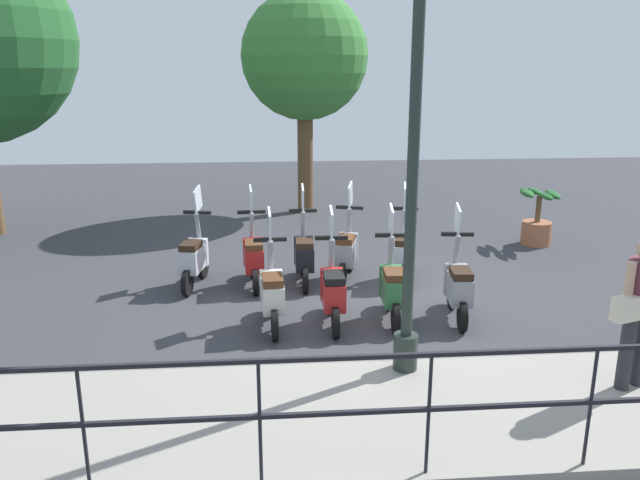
% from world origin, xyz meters
% --- Properties ---
extents(ground_plane, '(28.00, 28.00, 0.00)m').
position_xyz_m(ground_plane, '(0.00, 0.00, 0.00)').
color(ground_plane, '#38383D').
extents(promenade_walkway, '(2.20, 20.00, 0.15)m').
position_xyz_m(promenade_walkway, '(-3.15, 0.00, 0.07)').
color(promenade_walkway, gray).
rests_on(promenade_walkway, ground_plane).
extents(fence_railing, '(0.04, 16.03, 1.07)m').
position_xyz_m(fence_railing, '(-4.20, -0.00, 0.90)').
color(fence_railing, black).
rests_on(fence_railing, promenade_walkway).
extents(lamp_post_near, '(0.26, 0.90, 4.70)m').
position_xyz_m(lamp_post_near, '(-2.40, -0.22, 2.25)').
color(lamp_post_near, '#232D28').
rests_on(lamp_post_near, promenade_walkway).
extents(pedestrian_with_bag, '(0.44, 0.62, 1.59)m').
position_xyz_m(pedestrian_with_bag, '(-2.99, -2.43, 1.08)').
color(pedestrian_with_bag, '#28282D').
rests_on(pedestrian_with_bag, promenade_walkway).
extents(tree_distant, '(2.86, 2.86, 4.99)m').
position_xyz_m(tree_distant, '(6.01, 0.36, 3.53)').
color(tree_distant, brown).
rests_on(tree_distant, ground_plane).
extents(potted_palm, '(1.06, 0.66, 1.05)m').
position_xyz_m(potted_palm, '(2.75, -3.91, 0.45)').
color(potted_palm, '#9E5B3D').
rests_on(potted_palm, ground_plane).
extents(scooter_near_0, '(1.23, 0.44, 1.54)m').
position_xyz_m(scooter_near_0, '(-0.75, -1.29, 0.48)').
color(scooter_near_0, black).
rests_on(scooter_near_0, ground_plane).
extents(scooter_near_1, '(1.23, 0.44, 1.54)m').
position_xyz_m(scooter_near_1, '(-0.73, -0.40, 0.48)').
color(scooter_near_1, black).
rests_on(scooter_near_1, ground_plane).
extents(scooter_near_2, '(1.23, 0.44, 1.54)m').
position_xyz_m(scooter_near_2, '(-0.80, 0.41, 0.48)').
color(scooter_near_2, black).
rests_on(scooter_near_2, ground_plane).
extents(scooter_near_3, '(1.23, 0.44, 1.54)m').
position_xyz_m(scooter_near_3, '(-0.82, 1.21, 0.48)').
color(scooter_near_3, black).
rests_on(scooter_near_3, ground_plane).
extents(scooter_far_0, '(1.22, 0.49, 1.54)m').
position_xyz_m(scooter_far_0, '(0.86, -0.88, 0.48)').
color(scooter_far_0, black).
rests_on(scooter_far_0, ground_plane).
extents(scooter_far_1, '(1.21, 0.53, 1.54)m').
position_xyz_m(scooter_far_1, '(1.01, 0.00, 0.48)').
color(scooter_far_1, black).
rests_on(scooter_far_1, ground_plane).
extents(scooter_far_2, '(1.23, 0.44, 1.54)m').
position_xyz_m(scooter_far_2, '(0.85, 0.70, 0.48)').
color(scooter_far_2, black).
rests_on(scooter_far_2, ground_plane).
extents(scooter_far_3, '(1.23, 0.44, 1.54)m').
position_xyz_m(scooter_far_3, '(0.82, 1.49, 0.48)').
color(scooter_far_3, black).
rests_on(scooter_far_3, ground_plane).
extents(scooter_far_4, '(1.22, 0.48, 1.54)m').
position_xyz_m(scooter_far_4, '(0.86, 2.40, 0.48)').
color(scooter_far_4, black).
rests_on(scooter_far_4, ground_plane).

